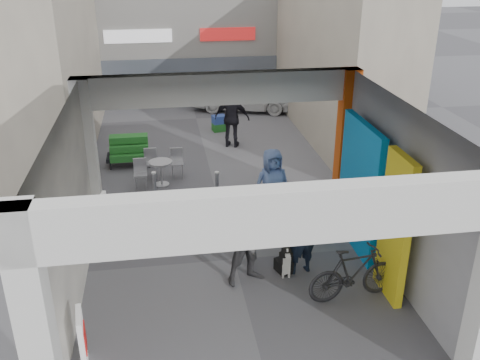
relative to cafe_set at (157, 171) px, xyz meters
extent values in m
plane|color=#5B5A60|center=(1.53, -4.34, -0.29)|extent=(90.00, 90.00, 0.00)
cube|color=silver|center=(-1.47, -8.34, 1.46)|extent=(0.40, 0.40, 3.50)
cube|color=silver|center=(-1.47, -2.34, 1.46)|extent=(0.40, 0.40, 3.50)
cube|color=#D1490C|center=(4.53, -2.34, 1.46)|extent=(0.40, 0.40, 3.50)
plane|color=silver|center=(-1.47, -5.34, 1.46)|extent=(0.00, 6.40, 6.40)
plane|color=#A2A2A8|center=(4.53, -5.34, 1.46)|extent=(0.00, 6.40, 6.40)
cube|color=#0C81CE|center=(4.23, -4.14, 1.11)|extent=(0.15, 2.00, 2.80)
cube|color=yellow|center=(4.23, -5.94, 1.11)|extent=(0.15, 1.00, 2.80)
plane|color=#A5A6A1|center=(1.53, -5.34, 3.21)|extent=(6.40, 6.40, 0.00)
cube|color=silver|center=(1.53, -2.29, 2.86)|extent=(6.40, 0.30, 0.70)
cube|color=silver|center=(1.53, -8.39, 2.86)|extent=(6.40, 0.30, 0.70)
cube|color=white|center=(1.53, -2.12, 2.81)|extent=(4.20, 0.05, 0.55)
cube|color=#515966|center=(1.53, 7.61, 0.71)|extent=(16.20, 0.06, 1.80)
cube|color=white|center=(-0.47, 7.62, 2.51)|extent=(2.60, 0.06, 0.50)
cube|color=red|center=(3.03, 7.62, 2.51)|extent=(2.20, 0.06, 0.50)
cube|color=#B0A792|center=(-2.97, 3.16, 2.21)|extent=(2.00, 9.00, 5.00)
cube|color=#B0A792|center=(6.03, 3.16, 2.21)|extent=(2.00, 9.00, 5.00)
cylinder|color=#94969C|center=(-0.06, -1.75, 0.20)|extent=(0.09, 0.09, 0.99)
cylinder|color=#94969C|center=(1.48, -1.75, 0.16)|extent=(0.09, 0.09, 0.90)
cylinder|color=#94969C|center=(2.99, -2.07, 0.14)|extent=(0.09, 0.09, 0.87)
cube|color=white|center=(-1.22, -7.05, 0.21)|extent=(0.15, 0.56, 1.00)
cube|color=red|center=(-1.18, -7.05, 0.26)|extent=(0.09, 0.39, 0.40)
cube|color=white|center=(-1.22, -2.90, 0.21)|extent=(0.18, 0.56, 1.00)
cube|color=red|center=(-1.18, -2.90, 0.26)|extent=(0.11, 0.39, 0.40)
cylinder|color=#A9A9AE|center=(0.11, -0.26, 0.04)|extent=(0.06, 0.06, 0.66)
cylinder|color=#A9A9AE|center=(0.11, -0.26, -0.28)|extent=(0.40, 0.40, 0.02)
cylinder|color=#A9A9AE|center=(0.11, -0.26, 0.37)|extent=(0.64, 0.64, 0.05)
cube|color=#A9A9AE|center=(-0.44, -0.44, -0.08)|extent=(0.35, 0.35, 0.41)
cube|color=#A9A9AE|center=(-0.44, -0.28, 0.32)|extent=(0.35, 0.05, 0.41)
cube|color=#A9A9AE|center=(0.57, 0.20, -0.08)|extent=(0.35, 0.35, 0.41)
cube|color=#A9A9AE|center=(0.57, 0.37, 0.32)|extent=(0.35, 0.05, 0.41)
cube|color=#A9A9AE|center=(-0.17, 0.29, -0.08)|extent=(0.35, 0.35, 0.41)
cube|color=#A9A9AE|center=(-0.17, 0.46, 0.32)|extent=(0.35, 0.05, 0.41)
cube|color=black|center=(-0.79, 1.30, -0.12)|extent=(1.34, 0.67, 0.33)
cube|color=#1A5E1B|center=(-0.79, 1.13, 0.04)|extent=(1.12, 0.39, 0.20)
cube|color=#1A5E1B|center=(-0.79, 1.30, 0.27)|extent=(1.12, 0.39, 0.20)
cube|color=#1A5E1B|center=(-0.79, 1.47, 0.49)|extent=(1.12, 0.39, 0.20)
cube|color=#1A5E1B|center=(2.22, 4.08, -0.15)|extent=(0.51, 0.44, 0.28)
cube|color=#274191|center=(2.22, 4.08, 0.13)|extent=(0.51, 0.44, 0.28)
cube|color=black|center=(2.45, -4.94, -0.16)|extent=(0.26, 0.35, 0.26)
cube|color=black|center=(2.45, -5.08, 0.04)|extent=(0.21, 0.18, 0.40)
cube|color=silver|center=(2.45, -5.18, -0.01)|extent=(0.16, 0.03, 0.37)
cylinder|color=silver|center=(2.39, -5.16, -0.14)|extent=(0.05, 0.05, 0.31)
cylinder|color=silver|center=(2.51, -5.16, -0.14)|extent=(0.05, 0.05, 0.31)
sphere|color=black|center=(2.45, -5.11, 0.28)|extent=(0.21, 0.21, 0.21)
cube|color=silver|center=(2.45, -5.22, 0.26)|extent=(0.09, 0.13, 0.07)
cone|color=black|center=(2.40, -5.06, 0.38)|extent=(0.08, 0.08, 0.09)
cone|color=black|center=(2.51, -5.06, 0.38)|extent=(0.08, 0.08, 0.09)
imported|color=black|center=(2.77, -4.98, 0.55)|extent=(0.68, 0.52, 1.68)
imported|color=#424144|center=(1.74, -5.16, 0.68)|extent=(1.12, 0.99, 1.95)
imported|color=#627FBE|center=(2.66, -2.74, 0.61)|extent=(0.96, 0.70, 1.81)
imported|color=black|center=(2.45, 2.44, 0.68)|extent=(1.23, 0.84, 1.93)
imported|color=black|center=(3.83, -3.56, 0.16)|extent=(1.79, 0.87, 0.90)
imported|color=black|center=(3.51, -5.99, 0.24)|extent=(1.82, 0.71, 1.06)
imported|color=silver|center=(3.48, 6.59, 0.40)|extent=(4.36, 2.71, 1.39)
camera|label=1|loc=(0.17, -13.84, 5.79)|focal=40.00mm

